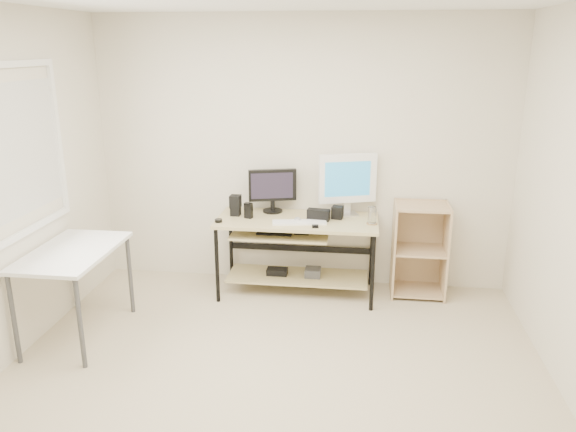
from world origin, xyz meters
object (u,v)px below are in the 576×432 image
(black_monitor, at_px, (272,188))
(audio_controller, at_px, (248,210))
(desk, at_px, (294,240))
(shelf_unit, at_px, (419,248))
(white_imac, at_px, (348,180))
(side_table, at_px, (73,259))

(black_monitor, relative_size, audio_controller, 3.08)
(desk, distance_m, shelf_unit, 1.19)
(black_monitor, height_order, audio_controller, black_monitor)
(desk, distance_m, black_monitor, 0.55)
(shelf_unit, relative_size, white_imac, 1.53)
(audio_controller, bearing_deg, shelf_unit, 26.61)
(side_table, xyz_separation_m, shelf_unit, (2.83, 1.22, -0.22))
(white_imac, height_order, audio_controller, white_imac)
(desk, relative_size, audio_controller, 10.14)
(side_table, distance_m, shelf_unit, 3.09)
(white_imac, bearing_deg, audio_controller, 175.73)
(desk, distance_m, side_table, 1.97)
(side_table, relative_size, audio_controller, 6.76)
(side_table, bearing_deg, black_monitor, 41.63)
(shelf_unit, height_order, white_imac, white_imac)
(shelf_unit, bearing_deg, black_monitor, 178.46)
(side_table, relative_size, white_imac, 1.70)
(shelf_unit, height_order, audio_controller, shelf_unit)
(shelf_unit, distance_m, audio_controller, 1.66)
(desk, relative_size, side_table, 1.50)
(side_table, bearing_deg, desk, 32.65)
(side_table, xyz_separation_m, black_monitor, (1.42, 1.26, 0.32))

